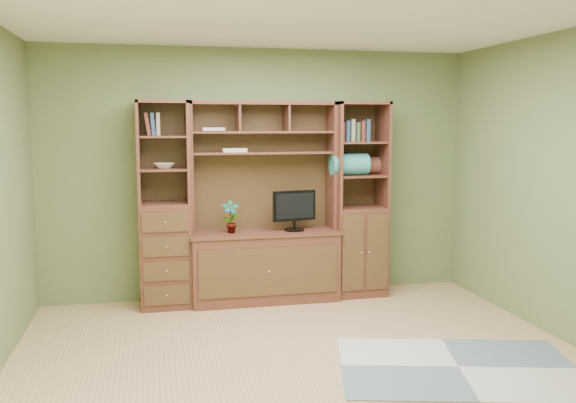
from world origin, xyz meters
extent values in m
cube|color=tan|center=(0.00, 0.00, 0.00)|extent=(4.60, 4.10, 0.04)
cube|color=white|center=(0.00, 0.00, 2.60)|extent=(4.60, 4.10, 0.04)
cube|color=#667646|center=(0.00, 2.00, 1.30)|extent=(4.50, 0.04, 2.60)
cube|color=#667646|center=(0.00, -2.00, 1.30)|extent=(4.50, 0.04, 2.60)
cube|color=#667646|center=(2.25, 0.00, 1.30)|extent=(0.04, 4.00, 2.60)
cube|color=#542A1D|center=(0.00, 1.73, 1.02)|extent=(1.54, 0.53, 2.05)
cube|color=#542A1D|center=(-1.00, 1.77, 1.02)|extent=(0.50, 0.45, 2.05)
cube|color=#542A1D|center=(1.02, 1.77, 1.02)|extent=(0.55, 0.45, 2.05)
cube|color=gray|center=(1.10, -0.33, 0.01)|extent=(2.00, 1.58, 0.01)
cube|color=black|center=(0.31, 1.70, 1.02)|extent=(0.50, 0.29, 0.57)
imported|color=brown|center=(-0.35, 1.70, 0.90)|extent=(0.18, 0.12, 0.33)
cube|color=beige|center=(-0.29, 1.82, 1.56)|extent=(0.24, 0.18, 0.04)
imported|color=silver|center=(-0.99, 1.77, 1.42)|extent=(0.21, 0.21, 0.05)
cube|color=teal|center=(0.90, 1.73, 1.40)|extent=(0.39, 0.23, 0.23)
cube|color=brown|center=(1.11, 1.85, 1.38)|extent=(0.33, 0.18, 0.18)
camera|label=1|loc=(-1.11, -4.33, 1.83)|focal=38.00mm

